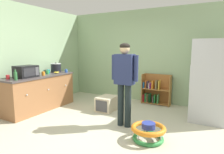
% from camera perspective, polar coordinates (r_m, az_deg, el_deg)
% --- Properties ---
extents(ground_plane, '(12.00, 12.00, 0.00)m').
position_cam_1_polar(ground_plane, '(4.00, -0.55, -14.93)').
color(ground_plane, beige).
rests_on(ground_plane, ground).
extents(back_wall, '(5.20, 0.06, 2.70)m').
position_cam_1_polar(back_wall, '(5.82, 10.83, 6.03)').
color(back_wall, '#97B689').
rests_on(back_wall, ground).
extents(left_side_wall, '(0.06, 2.99, 2.70)m').
position_cam_1_polar(left_side_wall, '(5.98, -19.16, 5.77)').
color(left_side_wall, '#97B48B').
rests_on(left_side_wall, ground).
extents(kitchen_counter, '(0.65, 1.92, 0.90)m').
position_cam_1_polar(kitchen_counter, '(5.37, -20.44, -4.26)').
color(kitchen_counter, '#9B653D').
rests_on(kitchen_counter, ground).
extents(refrigerator, '(0.73, 0.68, 1.78)m').
position_cam_1_polar(refrigerator, '(4.67, 26.65, -1.03)').
color(refrigerator, '#B7BABF').
rests_on(refrigerator, ground).
extents(bookshelf, '(0.80, 0.28, 0.85)m').
position_cam_1_polar(bookshelf, '(5.69, 12.50, -4.10)').
color(bookshelf, '#9F6B34').
rests_on(bookshelf, ground).
extents(standing_person, '(0.57, 0.22, 1.69)m').
position_cam_1_polar(standing_person, '(3.87, 3.70, -0.10)').
color(standing_person, '#1C2729').
rests_on(standing_person, ground).
extents(baby_walker, '(0.60, 0.60, 0.32)m').
position_cam_1_polar(baby_walker, '(3.55, 10.63, -15.54)').
color(baby_walker, '#308D44').
rests_on(baby_walker, ground).
extents(pet_carrier, '(0.42, 0.55, 0.36)m').
position_cam_1_polar(pet_carrier, '(5.03, -1.53, -7.78)').
color(pet_carrier, beige).
rests_on(pet_carrier, ground).
extents(microwave, '(0.37, 0.48, 0.28)m').
position_cam_1_polar(microwave, '(5.03, -23.96, 1.49)').
color(microwave, black).
rests_on(microwave, kitchen_counter).
extents(crock_pot, '(0.29, 0.29, 0.28)m').
position_cam_1_polar(crock_pot, '(5.82, -16.17, 2.66)').
color(crock_pot, black).
rests_on(crock_pot, kitchen_counter).
extents(banana_bunch, '(0.15, 0.16, 0.04)m').
position_cam_1_polar(banana_bunch, '(5.52, -15.88, 1.32)').
color(banana_bunch, yellow).
rests_on(banana_bunch, kitchen_counter).
extents(green_glass_bottle, '(0.07, 0.07, 0.25)m').
position_cam_1_polar(green_glass_bottle, '(4.70, -26.51, 0.36)').
color(green_glass_bottle, '#33753D').
rests_on(green_glass_bottle, kitchen_counter).
extents(blue_cup, '(0.08, 0.08, 0.09)m').
position_cam_1_polar(blue_cup, '(5.66, -13.35, 1.79)').
color(blue_cup, blue).
rests_on(blue_cup, kitchen_counter).
extents(teal_cup, '(0.08, 0.08, 0.09)m').
position_cam_1_polar(teal_cup, '(5.68, -18.19, 1.61)').
color(teal_cup, teal).
rests_on(teal_cup, kitchen_counter).
extents(green_cup, '(0.08, 0.08, 0.09)m').
position_cam_1_polar(green_cup, '(5.44, -18.48, 1.31)').
color(green_cup, green).
rests_on(green_cup, kitchen_counter).
extents(red_cup, '(0.08, 0.08, 0.09)m').
position_cam_1_polar(red_cup, '(4.92, -28.32, -0.03)').
color(red_cup, red).
rests_on(red_cup, kitchen_counter).
extents(orange_cup, '(0.08, 0.08, 0.09)m').
position_cam_1_polar(orange_cup, '(5.23, -19.57, 0.97)').
color(orange_cup, orange).
rests_on(orange_cup, kitchen_counter).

